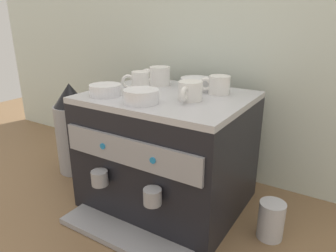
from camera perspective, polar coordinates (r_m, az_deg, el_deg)
The scene contains 12 objects.
ground_plane at distance 1.29m, azimuth 0.00°, elevation -13.18°, with size 4.00×4.00×0.00m, color brown.
tiled_backsplash_wall at distance 1.40m, azimuth 7.57°, elevation 11.87°, with size 2.80×0.03×1.03m, color silver.
espresso_machine at distance 1.18m, azimuth -0.12°, elevation -4.53°, with size 0.57×0.57×0.43m.
ceramic_cup_0 at distance 1.13m, azimuth 9.16°, elevation 7.43°, with size 0.11×0.07×0.07m.
ceramic_cup_1 at distance 1.15m, azimuth -5.29°, elevation 8.04°, with size 0.10×0.07×0.08m.
ceramic_cup_2 at distance 1.03m, azimuth 4.01°, elevation 6.37°, with size 0.08×0.12×0.06m.
ceramic_cup_3 at distance 1.26m, azimuth -1.70°, elevation 9.12°, with size 0.12×0.08×0.07m.
ceramic_bowl_0 at distance 1.12m, azimuth -11.38°, elevation 6.44°, with size 0.11×0.11×0.04m.
ceramic_bowl_1 at distance 1.01m, azimuth -4.91°, elevation 5.39°, with size 0.11×0.11×0.04m.
ceramic_bowl_2 at distance 1.21m, azimuth 5.01°, elevation 7.77°, with size 0.11×0.11×0.04m.
coffee_grinder at distance 1.49m, azimuth -16.89°, elevation -0.65°, with size 0.16×0.16×0.42m.
milk_pitcher at distance 1.12m, azimuth 18.31°, elevation -16.03°, with size 0.08×0.08×0.13m, color #B7B7BC.
Camera 1 is at (0.58, -0.92, 0.70)m, focal length 33.35 mm.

